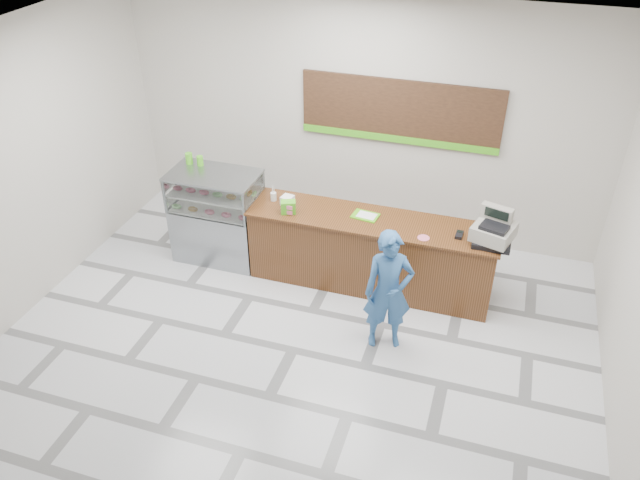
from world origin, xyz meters
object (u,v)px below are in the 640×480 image
(serving_tray, at_px, (365,216))
(sales_counter, at_px, (371,252))
(customer, at_px, (388,291))
(display_case, at_px, (217,216))
(cash_register, at_px, (494,231))

(serving_tray, bearing_deg, sales_counter, -16.34)
(serving_tray, distance_m, customer, 1.27)
(sales_counter, distance_m, serving_tray, 0.54)
(display_case, distance_m, serving_tray, 2.15)
(display_case, relative_size, cash_register, 2.30)
(display_case, bearing_deg, customer, -21.65)
(customer, bearing_deg, display_case, 138.84)
(cash_register, distance_m, customer, 1.50)
(sales_counter, xyz_separation_m, customer, (0.46, -1.06, 0.26))
(display_case, height_order, serving_tray, display_case)
(sales_counter, bearing_deg, display_case, -180.00)
(cash_register, xyz_separation_m, serving_tray, (-1.60, 0.11, -0.15))
(display_case, xyz_separation_m, serving_tray, (2.12, 0.05, 0.36))
(cash_register, height_order, customer, customer)
(serving_tray, relative_size, customer, 0.23)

